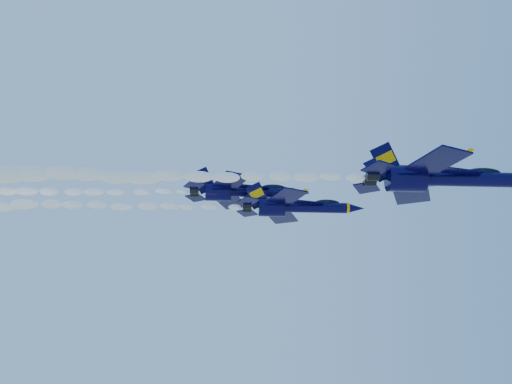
{
  "coord_description": "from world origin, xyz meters",
  "views": [
    {
      "loc": [
        -4.53,
        -66.08,
        125.56
      ],
      "look_at": [
        -1.38,
        -3.09,
        151.69
      ],
      "focal_mm": 40.0,
      "sensor_mm": 36.0,
      "label": 1
    }
  ],
  "objects": [
    {
      "name": "jet_lead",
      "position": [
        18.11,
        -11.02,
        150.44
      ],
      "size": [
        18.87,
        15.48,
        7.01
      ],
      "color": "black"
    },
    {
      "name": "smoke_trail_jet_lead",
      "position": [
        -18.28,
        -11.02,
        149.96
      ],
      "size": [
        56.64,
        2.4,
        2.16
      ],
      "primitive_type": "ellipsoid",
      "color": "white"
    },
    {
      "name": "jet_second",
      "position": [
        3.72,
        -0.42,
        150.91
      ],
      "size": [
        15.2,
        12.47,
        5.65
      ],
      "color": "black"
    },
    {
      "name": "smoke_trail_jet_second",
      "position": [
        -31.09,
        -0.42,
        150.47
      ],
      "size": [
        56.64,
        1.94,
        1.74
      ],
      "primitive_type": "ellipsoid",
      "color": "white"
    },
    {
      "name": "jet_third",
      "position": [
        -2.89,
        2.18,
        153.91
      ],
      "size": [
        15.59,
        12.79,
        5.79
      ],
      "color": "black"
    }
  ]
}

